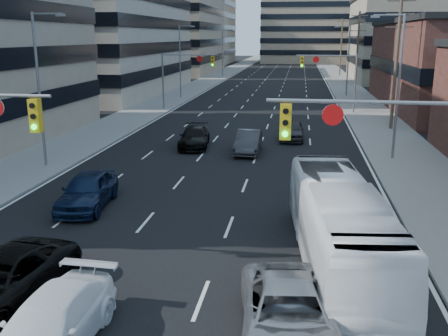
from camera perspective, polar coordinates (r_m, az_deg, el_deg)
The scene contains 26 objects.
road_surface at distance 137.49m, azimuth 6.86°, elevation 11.53°, with size 18.00×300.00×0.02m, color black.
sidewalk_left at distance 138.34m, azimuth 2.00°, elevation 11.67°, with size 5.00×300.00×0.15m, color slate.
sidewalk_right at distance 137.59m, azimuth 11.75°, elevation 11.36°, with size 5.00×300.00×0.15m, color slate.
office_left_far at distance 110.93m, azimuth -6.49°, elevation 14.91°, with size 20.00×30.00×16.00m, color gray.
office_right_far at distance 97.39m, azimuth 21.38°, elevation 13.45°, with size 22.00×28.00×14.00m, color gray.
bg_block_left at distance 150.77m, azimuth -3.98°, elevation 15.68°, with size 24.00×24.00×20.00m, color #ADA089.
bg_block_right at distance 139.94m, azimuth 20.51°, elevation 13.24°, with size 22.00×22.00×12.00m, color gray.
signal_near_right at distance 15.85m, azimuth 19.17°, elevation 1.76°, with size 6.59×0.33×6.00m.
signal_far_left at distance 53.71m, azimuth -4.60°, elevation 11.18°, with size 6.09×0.33×6.00m.
signal_far_right at distance 52.41m, azimuth 12.30°, elevation 10.80°, with size 6.09×0.33×6.00m.
utility_pole_block at distance 43.93m, azimuth 19.11°, elevation 11.55°, with size 2.20×0.28×11.00m.
utility_pole_midblock at distance 73.63m, azimuth 15.00°, elevation 12.86°, with size 2.20×0.28×11.00m.
utility_pole_distant at distance 103.51m, azimuth 13.25°, elevation 13.40°, with size 2.20×0.28×11.00m.
streetlight_left_near at distance 31.10m, azimuth -20.18°, elevation 9.09°, with size 2.03×0.22×9.00m.
streetlight_left_mid at distance 64.00m, azimuth -4.91°, elevation 12.43°, with size 2.03×0.22×9.00m.
streetlight_left_far at distance 98.37m, azimuth -0.07°, elevation 13.30°, with size 2.03×0.22×9.00m.
streetlight_right_near at distance 32.84m, azimuth 19.10°, elevation 9.44°, with size 2.03×0.22×9.00m.
streetlight_right_far at distance 67.51m, azimuth 13.89°, elevation 12.18°, with size 2.03×0.22×9.00m.
black_pickup at distance 16.40m, azimuth -24.13°, elevation -11.61°, with size 2.47×5.36×1.49m, color black.
white_van at distance 13.72m, azimuth -19.27°, elevation -16.64°, with size 1.99×4.89×1.42m, color white.
silver_suv at distance 13.47m, azimuth 7.41°, elevation -16.31°, with size 2.48×5.37×1.49m, color #A0A1A5.
transit_bus at distance 17.56m, azimuth 13.03°, elevation -6.36°, with size 2.44×10.43×2.91m, color white.
sedan_blue at distance 23.80m, azimuth -15.33°, elevation -2.47°, with size 1.94×4.82×1.64m, color #0C1933.
sedan_grey_center at distance 33.85m, azimuth 2.81°, elevation 2.99°, with size 1.59×4.55×1.50m, color #2F2F31.
sedan_black_far at distance 35.63m, azimuth -3.41°, elevation 3.52°, with size 2.00×4.92×1.43m, color black.
sedan_grey_right at distance 38.48m, azimuth 7.77°, elevation 4.33°, with size 1.79×4.46×1.52m, color #2C2D2F.
Camera 1 is at (4.50, -7.21, 7.69)m, focal length 40.00 mm.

